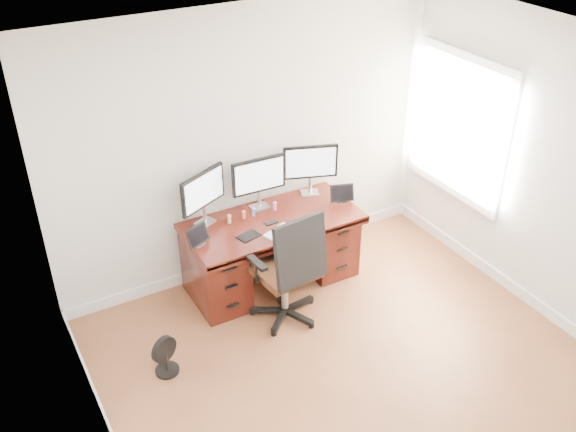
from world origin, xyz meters
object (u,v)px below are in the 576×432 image
monitor_center (259,177)px  keyboard (279,232)px  floor_fan (166,356)px  desk (271,248)px  office_chair (288,285)px

monitor_center → keyboard: 0.59m
floor_fan → keyboard: bearing=-6.6°
desk → floor_fan: size_ratio=4.80×
desk → floor_fan: desk is taller
keyboard → monitor_center: bearing=62.5°
desk → floor_fan: bearing=-153.7°
floor_fan → keyboard: keyboard is taller
desk → office_chair: office_chair is taller
floor_fan → office_chair: bearing=-19.8°
office_chair → floor_fan: (-1.24, -0.10, -0.21)m
floor_fan → keyboard: (1.32, 0.43, 0.59)m
floor_fan → monitor_center: monitor_center is taller
office_chair → floor_fan: office_chair is taller
office_chair → monitor_center: bearing=74.8°
monitor_center → keyboard: (-0.06, -0.49, -0.33)m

